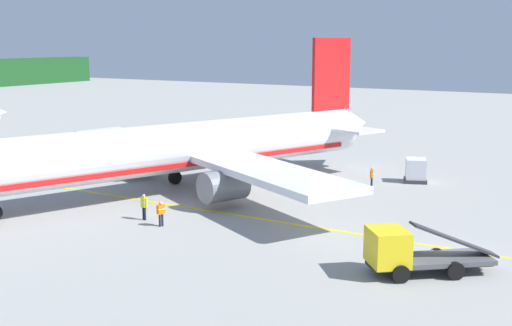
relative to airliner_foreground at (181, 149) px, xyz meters
name	(u,v)px	position (x,y,z in m)	size (l,w,h in m)	color
airliner_foreground	(181,149)	(0.00, 0.00, 0.00)	(39.83, 33.47, 11.90)	silver
service_truck_baggage	(409,252)	(-9.06, -21.12, -2.22)	(5.70, 6.24, 2.68)	yellow
cargo_container_near	(416,170)	(12.71, -14.75, -2.40)	(2.33, 2.33, 2.10)	#333338
crew_marshaller	(161,212)	(-8.57, -4.86, -2.44)	(0.59, 0.39, 1.63)	#191E33
crew_loader_left	(144,205)	(-7.94, -2.94, -2.36)	(0.33, 0.61, 1.74)	#191E33
crew_loader_right	(372,176)	(8.75, -12.40, -2.40)	(0.62, 0.30, 1.68)	#191E33
apron_guide_line	(203,210)	(-3.90, -4.79, -3.39)	(0.30, 60.00, 0.01)	yellow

